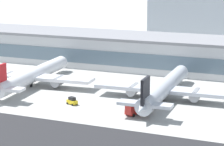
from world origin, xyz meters
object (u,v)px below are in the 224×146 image
Objects in this scene: terminal_building at (143,52)px; service_box_truck_1 at (135,108)px; airliner_red_tail_gate_0 at (31,76)px; service_baggage_tug_0 at (72,101)px; airliner_black_tail_gate_1 at (163,89)px.

terminal_building is 31.03× the size of service_box_truck_1.
airliner_red_tail_gate_0 is 44.55m from service_box_truck_1.
service_box_truck_1 is (19.73, -1.84, 0.74)m from service_baggage_tug_0.
service_box_truck_1 reaches higher than service_baggage_tug_0.
service_baggage_tug_0 is 0.55× the size of service_box_truck_1.
terminal_building is 57.30m from service_baggage_tug_0.
terminal_building is 3.86× the size of airliner_black_tail_gate_1.
service_baggage_tug_0 is 19.83m from service_box_truck_1.
airliner_black_tail_gate_1 is at bearing -124.91° from service_baggage_tug_0.
airliner_red_tail_gate_0 is (-23.07, -43.45, -2.79)m from terminal_building.
airliner_red_tail_gate_0 is 44.41m from airliner_black_tail_gate_1.
airliner_black_tail_gate_1 is 16.31m from service_box_truck_1.
terminal_building is at bearing -142.12° from service_box_truck_1.
service_baggage_tug_0 is at bearing -91.05° from terminal_building.
airliner_red_tail_gate_0 is at bearing -117.96° from terminal_building.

